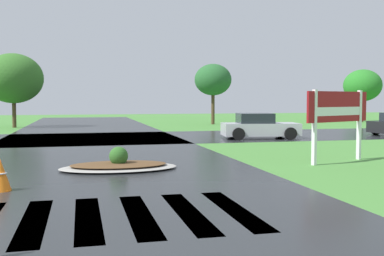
# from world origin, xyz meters

# --- Properties ---
(asphalt_roadway) EXTENTS (9.27, 80.00, 0.01)m
(asphalt_roadway) POSITION_xyz_m (0.00, 10.00, 0.00)
(asphalt_roadway) COLOR #232628
(asphalt_roadway) RESTS_ON ground
(asphalt_cross_road) EXTENTS (90.00, 8.35, 0.01)m
(asphalt_cross_road) POSITION_xyz_m (0.00, 20.62, 0.00)
(asphalt_cross_road) COLOR #232628
(asphalt_cross_road) RESTS_ON ground
(crosswalk_stripes) EXTENTS (4.95, 3.27, 0.01)m
(crosswalk_stripes) POSITION_xyz_m (0.00, 3.69, 0.00)
(crosswalk_stripes) COLOR white
(crosswalk_stripes) RESTS_ON ground
(estate_billboard) EXTENTS (2.85, 1.27, 2.39)m
(estate_billboard) POSITION_xyz_m (7.71, 9.19, 1.70)
(estate_billboard) COLOR white
(estate_billboard) RESTS_ON ground
(median_island) EXTENTS (3.47, 1.97, 0.68)m
(median_island) POSITION_xyz_m (0.53, 9.27, 0.13)
(median_island) COLOR #9E9B93
(median_island) RESTS_ON ground
(car_white_sedan) EXTENTS (4.18, 2.53, 1.34)m
(car_white_sedan) POSITION_xyz_m (8.64, 18.46, 0.62)
(car_white_sedan) COLOR #B7B7BF
(car_white_sedan) RESTS_ON ground
(traffic_cone) EXTENTS (0.47, 0.47, 0.74)m
(traffic_cone) POSITION_xyz_m (-2.34, 6.62, 0.36)
(traffic_cone) COLOR orange
(traffic_cone) RESTS_ON ground
(background_treeline) EXTENTS (45.76, 5.36, 5.42)m
(background_treeline) POSITION_xyz_m (1.24, 32.05, 3.63)
(background_treeline) COLOR #4C3823
(background_treeline) RESTS_ON ground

